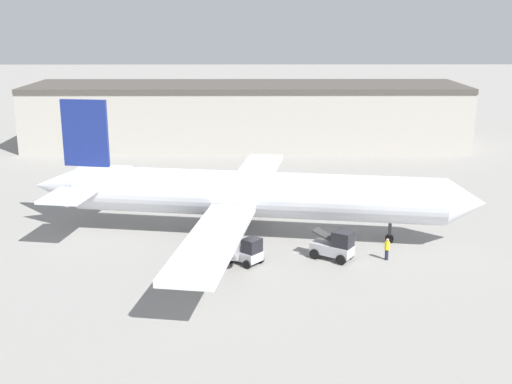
% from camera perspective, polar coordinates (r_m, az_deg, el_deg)
% --- Properties ---
extents(ground_plane, '(400.00, 400.00, 0.00)m').
position_cam_1_polar(ground_plane, '(55.51, 0.00, -3.92)').
color(ground_plane, gray).
extents(terminal_building, '(61.90, 14.45, 8.91)m').
position_cam_1_polar(terminal_building, '(93.66, -0.86, 6.88)').
color(terminal_building, '#ADA89E').
rests_on(terminal_building, ground_plane).
extents(airplane, '(38.89, 36.28, 11.48)m').
position_cam_1_polar(airplane, '(54.54, -0.97, -0.22)').
color(airplane, silver).
rests_on(airplane, ground_plane).
extents(ground_crew_worker, '(0.38, 0.38, 1.75)m').
position_cam_1_polar(ground_crew_worker, '(50.94, 11.57, -4.94)').
color(ground_crew_worker, '#1E2338').
rests_on(ground_crew_worker, ground_plane).
extents(baggage_tug, '(2.99, 2.91, 2.13)m').
position_cam_1_polar(baggage_tug, '(49.14, -0.79, -5.35)').
color(baggage_tug, '#B2B2B7').
rests_on(baggage_tug, ground_plane).
extents(belt_loader_truck, '(3.49, 3.10, 2.42)m').
position_cam_1_polar(belt_loader_truck, '(50.25, 7.04, -4.78)').
color(belt_loader_truck, '#B2B2B7').
rests_on(belt_loader_truck, ground_plane).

